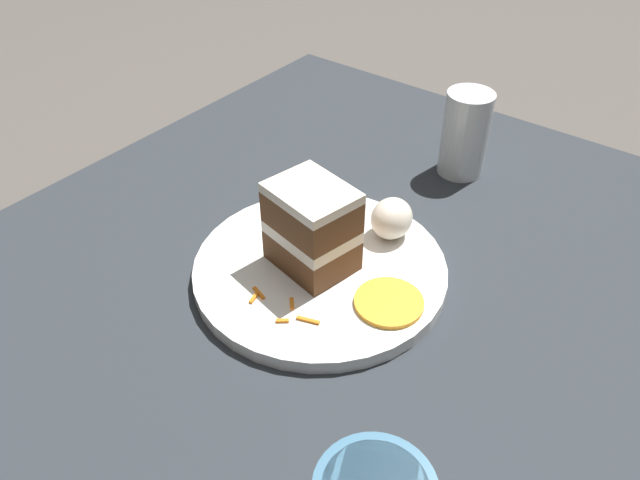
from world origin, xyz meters
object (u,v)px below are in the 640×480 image
plate (320,270)px  drinking_glass (464,139)px  cake_slice (312,227)px  cream_dollop (392,218)px  orange_garnish (389,302)px

plate → drinking_glass: (-0.30, 0.02, 0.04)m
cake_slice → cream_dollop: bearing=-12.4°
plate → cake_slice: bearing=-72.5°
orange_garnish → cream_dollop: bearing=-148.2°
cream_dollop → orange_garnish: size_ratio=0.72×
drinking_glass → cake_slice: bearing=-6.0°
cream_dollop → cake_slice: bearing=-24.1°
cake_slice → plate: bearing=-60.8°
cake_slice → cream_dollop: (-0.10, 0.04, -0.03)m
cake_slice → drinking_glass: bearing=5.7°
orange_garnish → drinking_glass: (-0.31, -0.07, 0.03)m
orange_garnish → plate: bearing=-93.8°
cream_dollop → orange_garnish: cream_dollop is taller
cake_slice → drinking_glass: size_ratio=0.86×
cream_dollop → drinking_glass: bearing=-176.7°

